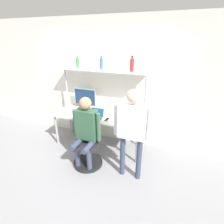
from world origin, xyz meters
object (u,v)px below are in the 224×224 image
at_px(person_standing, 132,125).
at_px(bottle_blue, 101,64).
at_px(cell_phone, 107,119).
at_px(laptop, 97,115).
at_px(office_chair, 88,150).
at_px(person_seated, 86,128).
at_px(bottle_red, 132,65).
at_px(bottle_green, 78,63).
at_px(monitor, 85,98).

distance_m(person_standing, bottle_blue, 1.52).
xyz_separation_m(cell_phone, bottle_blue, (-0.26, 0.35, 1.05)).
relative_size(cell_phone, bottle_blue, 0.55).
bearing_deg(laptop, office_chair, -83.97).
bearing_deg(bottle_blue, person_seated, -84.80).
xyz_separation_m(laptop, bottle_red, (0.62, 0.33, 1.01)).
bearing_deg(bottle_green, person_standing, -31.80).
relative_size(monitor, person_seated, 0.39).
distance_m(office_chair, person_standing, 1.13).
xyz_separation_m(person_seated, bottle_red, (0.56, 0.92, 1.00)).
bearing_deg(person_standing, bottle_green, 148.20).
bearing_deg(office_chair, cell_phone, 70.53).
distance_m(cell_phone, bottle_blue, 1.14).
xyz_separation_m(person_seated, person_standing, (0.84, 0.00, 0.21)).
xyz_separation_m(cell_phone, bottle_red, (0.38, 0.35, 1.06)).
distance_m(bottle_blue, bottle_green, 0.55).
xyz_separation_m(monitor, bottle_blue, (0.44, -0.02, 0.79)).
bearing_deg(person_seated, office_chair, 103.06).
xyz_separation_m(person_seated, bottle_blue, (-0.08, 0.92, 0.99)).
distance_m(office_chair, person_seated, 0.52).
xyz_separation_m(cell_phone, person_standing, (0.67, -0.57, 0.27)).
bearing_deg(laptop, bottle_green, 149.74).
bearing_deg(bottle_green, monitor, 7.62).
relative_size(monitor, laptop, 1.65).
bearing_deg(bottle_red, bottle_green, 180.00).
height_order(bottle_blue, bottle_green, bottle_blue).
height_order(cell_phone, bottle_blue, bottle_blue).
bearing_deg(bottle_green, office_chair, -54.29).
height_order(cell_phone, bottle_green, bottle_green).
xyz_separation_m(bottle_blue, bottle_green, (-0.55, 0.00, -0.01)).
bearing_deg(person_seated, cell_phone, 73.11).
xyz_separation_m(monitor, cell_phone, (0.69, -0.37, -0.26)).
xyz_separation_m(laptop, cell_phone, (0.24, -0.02, -0.05)).
distance_m(bottle_blue, bottle_red, 0.64).
relative_size(monitor, person_standing, 0.33).
relative_size(office_chair, bottle_green, 3.66).
height_order(monitor, person_seated, person_seated).
bearing_deg(bottle_green, cell_phone, -23.50).
distance_m(office_chair, bottle_green, 1.84).
relative_size(laptop, office_chair, 0.34).
bearing_deg(office_chair, laptop, 96.03).
relative_size(monitor, bottle_green, 2.07).
xyz_separation_m(bottle_blue, bottle_red, (0.64, 0.00, 0.01)).
distance_m(laptop, bottle_blue, 1.05).
bearing_deg(office_chair, bottle_green, 125.71).
height_order(cell_phone, bottle_red, bottle_red).
height_order(monitor, laptop, monitor).
bearing_deg(person_standing, monitor, 145.61).
relative_size(person_seated, bottle_green, 5.34).
bearing_deg(monitor, person_standing, -34.39).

